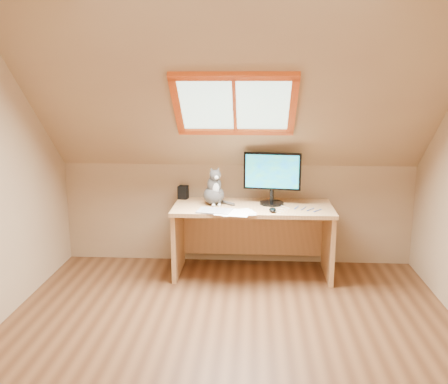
{
  "coord_description": "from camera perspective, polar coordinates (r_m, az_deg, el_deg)",
  "views": [
    {
      "loc": [
        0.17,
        -3.14,
        1.81
      ],
      "look_at": [
        -0.09,
        1.0,
        0.89
      ],
      "focal_mm": 40.0,
      "sensor_mm": 36.0,
      "label": 1
    }
  ],
  "objects": [
    {
      "name": "room_shell",
      "position": [
        3.07,
        0.35,
        5.43
      ],
      "size": [
        3.52,
        3.52,
        2.41
      ],
      "color": "tan",
      "rests_on": "ground"
    },
    {
      "name": "desk_speaker",
      "position": [
        4.94,
        -4.69,
        -0.03
      ],
      "size": [
        0.11,
        0.11,
        0.13
      ],
      "primitive_type": "cube",
      "rotation": [
        0.0,
        0.0,
        -0.2
      ],
      "color": "black",
      "rests_on": "desk"
    },
    {
      "name": "ground",
      "position": [
        3.63,
        0.4,
        -17.42
      ],
      "size": [
        3.5,
        3.5,
        0.0
      ],
      "primitive_type": "plane",
      "color": "brown",
      "rests_on": "ground"
    },
    {
      "name": "papers",
      "position": [
        4.41,
        1.73,
        -2.35
      ],
      "size": [
        0.35,
        0.3,
        0.01
      ],
      "color": "white",
      "rests_on": "desk"
    },
    {
      "name": "monitor",
      "position": [
        4.67,
        5.53,
        1.96
      ],
      "size": [
        0.53,
        0.23,
        0.49
      ],
      "color": "black",
      "rests_on": "desk"
    },
    {
      "name": "cables",
      "position": [
        4.56,
        8.3,
        -1.96
      ],
      "size": [
        0.51,
        0.26,
        0.01
      ],
      "color": "silver",
      "rests_on": "desk"
    },
    {
      "name": "cat",
      "position": [
        4.68,
        -1.14,
        0.15
      ],
      "size": [
        0.27,
        0.29,
        0.37
      ],
      "color": "#4C4643",
      "rests_on": "desk"
    },
    {
      "name": "desk",
      "position": [
        4.78,
        3.3,
        -3.88
      ],
      "size": [
        1.48,
        0.65,
        0.68
      ],
      "color": "#E3A76C",
      "rests_on": "ground"
    },
    {
      "name": "graphics_tablet",
      "position": [
        4.45,
        -1.1,
        -2.16
      ],
      "size": [
        0.33,
        0.26,
        0.01
      ],
      "primitive_type": "cube",
      "rotation": [
        0.0,
        0.0,
        -0.17
      ],
      "color": "#B2B2B7",
      "rests_on": "desk"
    },
    {
      "name": "mouse",
      "position": [
        4.46,
        5.58,
        -2.05
      ],
      "size": [
        0.07,
        0.11,
        0.04
      ],
      "primitive_type": "ellipsoid",
      "rotation": [
        0.0,
        0.0,
        0.03
      ],
      "color": "black",
      "rests_on": "desk"
    }
  ]
}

